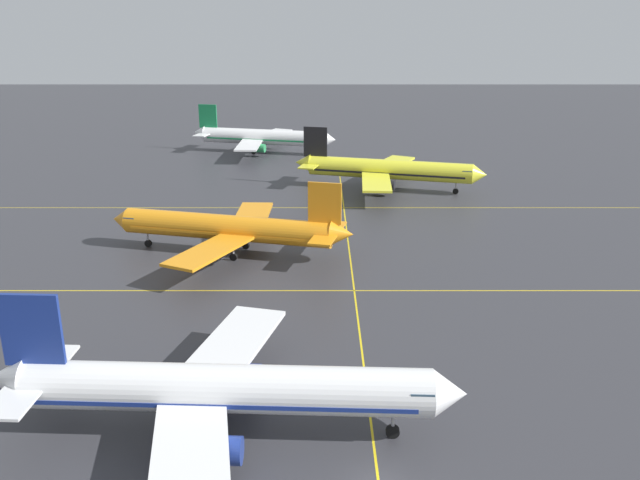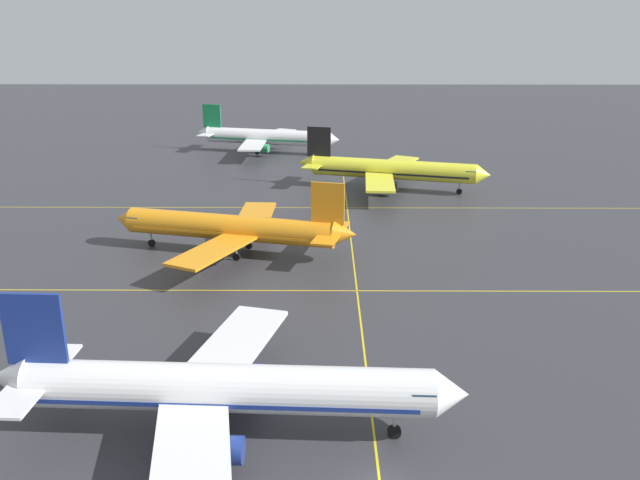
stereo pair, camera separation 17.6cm
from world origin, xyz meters
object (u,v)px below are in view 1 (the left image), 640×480
at_px(airliner_far_left_stand, 265,137).
at_px(airliner_front_gate, 223,389).
at_px(airliner_third_row, 390,170).
at_px(airliner_second_row, 233,228).

bearing_deg(airliner_far_left_stand, airliner_front_gate, -86.79).
height_order(airliner_front_gate, airliner_third_row, airliner_front_gate).
xyz_separation_m(airliner_front_gate, airliner_far_left_stand, (-6.47, 115.38, -0.11)).
bearing_deg(airliner_front_gate, airliner_second_row, 96.53).
relative_size(airliner_second_row, airliner_third_row, 0.96).
xyz_separation_m(airliner_front_gate, airliner_third_row, (20.45, 78.58, -0.06)).
xyz_separation_m(airliner_third_row, airliner_far_left_stand, (-26.92, 36.80, -0.05)).
bearing_deg(airliner_front_gate, airliner_third_row, 75.41).
distance_m(airliner_front_gate, airliner_third_row, 81.20).
relative_size(airliner_front_gate, airliner_second_row, 1.07).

